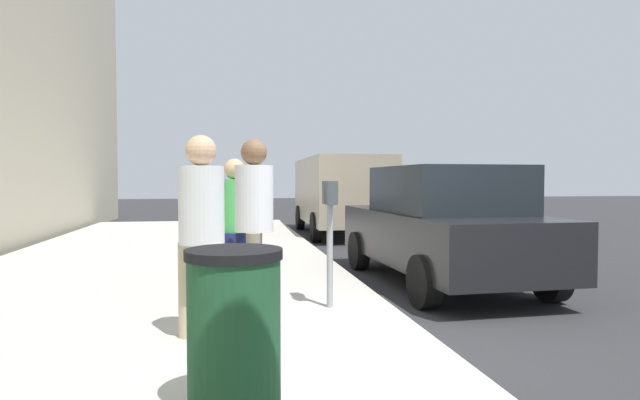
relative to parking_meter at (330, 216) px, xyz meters
The scene contains 9 objects.
ground_plane 1.78m from the parking_meter, 147.62° to the right, with size 80.00×80.00×0.00m, color #2B2B2D.
sidewalk_slab 2.77m from the parking_meter, 116.38° to the left, with size 28.00×6.00×0.15m, color #B7B2A8.
parking_meter is the anchor object (origin of this frame).
pedestrian_at_meter 0.86m from the parking_meter, 99.69° to the left, with size 0.55×0.40×1.85m.
pedestrian_bystander 1.69m from the parking_meter, 126.95° to the left, with size 0.42×0.44×1.81m.
parking_officer 1.24m from the parking_meter, 56.47° to the left, with size 0.49×0.37×1.68m.
parked_sedan_near 2.71m from the parking_meter, 50.07° to the right, with size 4.46×2.08×1.77m.
parked_van_far 9.17m from the parking_meter, 13.04° to the right, with size 5.24×2.22×2.18m.
trash_bin 2.81m from the parking_meter, 156.75° to the left, with size 0.59×0.59×1.01m.
Camera 1 is at (-4.59, 1.85, 1.58)m, focal length 29.54 mm.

